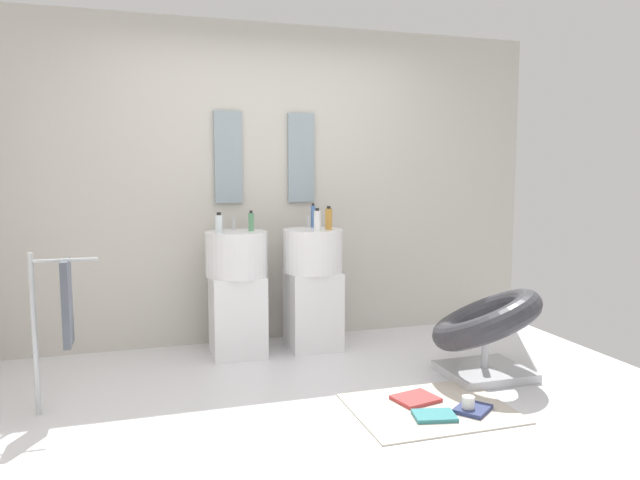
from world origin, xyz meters
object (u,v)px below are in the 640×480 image
soap_bottle_clear (219,224)px  soap_bottle_blue (313,216)px  magazine_navy (473,409)px  soap_bottle_amber (329,219)px  coffee_mug (468,404)px  soap_bottle_green (251,222)px  pedestal_sink_right (313,284)px  soap_bottle_white (317,221)px  soap_bottle_grey (219,223)px  magazine_teal (434,416)px  pedestal_sink_left (237,289)px  magazine_red (416,399)px  towel_rack (62,307)px  lounge_chair (486,327)px

soap_bottle_clear → soap_bottle_blue: size_ratio=0.79×
magazine_navy → soap_bottle_amber: 1.84m
coffee_mug → soap_bottle_green: bearing=122.5°
pedestal_sink_right → soap_bottle_white: (-0.01, -0.16, 0.52)m
magazine_navy → soap_bottle_amber: bearing=68.1°
soap_bottle_grey → soap_bottle_green: bearing=-16.3°
pedestal_sink_right → coffee_mug: (0.49, -1.53, -0.46)m
magazine_teal → soap_bottle_amber: 1.82m
soap_bottle_clear → soap_bottle_amber: soap_bottle_amber is taller
soap_bottle_grey → soap_bottle_green: size_ratio=0.91×
pedestal_sink_left → magazine_red: pedestal_sink_left is taller
magazine_navy → soap_bottle_amber: (-0.41, 1.48, 1.02)m
pedestal_sink_right → soap_bottle_white: 0.54m
pedestal_sink_right → soap_bottle_green: bearing=179.8°
pedestal_sink_left → soap_bottle_grey: bearing=149.2°
towel_rack → magazine_red: size_ratio=3.78×
soap_bottle_blue → soap_bottle_white: 0.32m
magazine_navy → coffee_mug: size_ratio=2.29×
magazine_red → soap_bottle_green: soap_bottle_green is taller
pedestal_sink_right → magazine_navy: (0.52, -1.53, -0.49)m
soap_bottle_clear → soap_bottle_white: (0.74, -0.06, 0.01)m
soap_bottle_clear → soap_bottle_green: (0.26, 0.09, 0.00)m
towel_rack → soap_bottle_clear: (1.00, 0.72, 0.40)m
towel_rack → soap_bottle_green: size_ratio=6.07×
lounge_chair → soap_bottle_white: (-0.95, 0.84, 0.69)m
magazine_teal → soap_bottle_amber: size_ratio=1.28×
soap_bottle_clear → soap_bottle_green: 0.27m
soap_bottle_blue → soap_bottle_amber: size_ratio=1.07×
magazine_navy → coffee_mug: (-0.03, -0.00, 0.03)m
lounge_chair → soap_bottle_blue: 1.62m
soap_bottle_clear → soap_bottle_amber: (0.86, 0.04, 0.01)m
towel_rack → soap_bottle_green: bearing=32.7°
soap_bottle_green → soap_bottle_blue: bearing=16.0°
towel_rack → lounge_chair: bearing=-4.0°
magazine_navy → soap_bottle_white: (-0.53, 1.38, 1.01)m
pedestal_sink_right → soap_bottle_white: soap_bottle_white is taller
towel_rack → soap_bottle_white: soap_bottle_white is taller
pedestal_sink_left → soap_bottle_green: bearing=0.8°
coffee_mug → soap_bottle_green: soap_bottle_green is taller
pedestal_sink_right → soap_bottle_green: 0.71m
soap_bottle_white → soap_bottle_green: soap_bottle_white is taller
soap_bottle_white → pedestal_sink_left: bearing=165.3°
magazine_red → soap_bottle_amber: size_ratio=1.37×
magazine_red → soap_bottle_green: 1.81m
pedestal_sink_left → soap_bottle_white: bearing=-14.7°
magazine_navy → pedestal_sink_left: bearing=88.9°
magazine_teal → soap_bottle_grey: 2.14m
magazine_teal → soap_bottle_green: bearing=127.8°
pedestal_sink_left → pedestal_sink_right: same height
lounge_chair → soap_bottle_clear: size_ratio=7.07×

